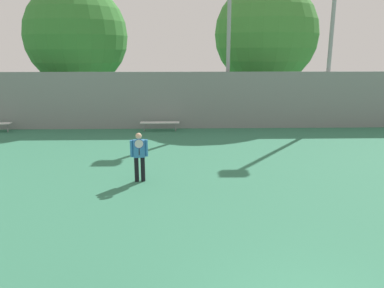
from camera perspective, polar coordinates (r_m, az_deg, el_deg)
name	(u,v)px	position (r m, az deg, el deg)	size (l,w,h in m)	color
tennis_player	(139,154)	(12.10, -8.04, -1.57)	(0.56, 0.43, 1.61)	black
bench_courtside_near	(160,123)	(19.80, -4.91, 3.23)	(2.06, 0.40, 0.49)	white
light_pole_far_right	(229,28)	(20.97, 5.64, 17.20)	(0.90, 0.60, 8.40)	#939399
light_pole_center_back	(333,15)	(22.10, 20.72, 17.94)	(0.90, 0.60, 9.67)	#939399
back_fence	(220,100)	(20.40, 4.30, 6.64)	(33.55, 0.06, 3.06)	gray
tree_green_broad	(266,34)	(25.63, 11.20, 16.06)	(6.63, 6.63, 8.48)	brown
tree_dark_dense	(76,36)	(25.05, -17.20, 15.43)	(6.28, 6.28, 8.17)	brown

